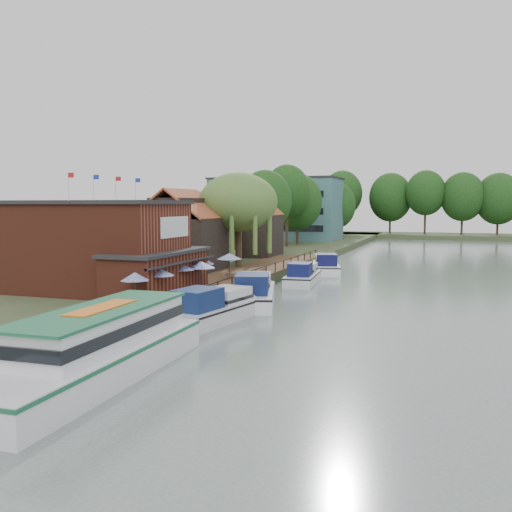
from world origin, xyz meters
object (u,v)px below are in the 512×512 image
(pub, at_px, (106,246))
(tour_boat, at_px, (93,345))
(umbrella_1, at_px, (160,285))
(willow, at_px, (238,220))
(umbrella_0, at_px, (135,290))
(umbrella_4, at_px, (202,272))
(cruiser_3, at_px, (326,262))
(swan, at_px, (138,343))
(cruiser_1, at_px, (254,288))
(cottage_c, at_px, (251,224))
(cottage_b, at_px, (196,227))
(umbrella_2, at_px, (180,278))
(cruiser_0, at_px, (214,303))
(umbrella_5, at_px, (229,266))
(umbrella_3, at_px, (200,276))
(cruiser_2, at_px, (303,272))
(hotel_block, at_px, (276,209))
(cottage_a, at_px, (181,230))

(pub, xyz_separation_m, tour_boat, (10.75, -17.13, -3.02))
(umbrella_1, bearing_deg, willow, 97.14)
(umbrella_0, xyz_separation_m, umbrella_4, (-0.14, 10.98, 0.00))
(umbrella_0, relative_size, cruiser_3, 0.24)
(umbrella_1, bearing_deg, swan, -69.17)
(cruiser_1, distance_m, tour_boat, 21.03)
(cottage_c, bearing_deg, cottage_b, -113.96)
(tour_boat, bearing_deg, umbrella_2, 102.69)
(cottage_c, xyz_separation_m, willow, (3.50, -14.00, 0.96))
(pub, height_order, cottage_c, cottage_c)
(umbrella_1, distance_m, cruiser_0, 4.44)
(umbrella_5, bearing_deg, umbrella_3, -85.67)
(cottage_b, xyz_separation_m, cruiser_2, (15.71, -8.32, -4.10))
(hotel_block, xyz_separation_m, umbrella_4, (13.98, -65.91, -4.86))
(pub, bearing_deg, umbrella_3, 18.47)
(cottage_a, xyz_separation_m, umbrella_1, (7.39, -18.07, -2.96))
(willow, bearing_deg, umbrella_1, -82.86)
(umbrella_2, bearing_deg, willow, 97.76)
(pub, bearing_deg, cruiser_3, 66.06)
(cottage_a, xyz_separation_m, tour_boat, (11.75, -32.13, -3.62))
(umbrella_3, distance_m, cruiser_2, 15.10)
(cottage_a, distance_m, swan, 28.71)
(umbrella_5, bearing_deg, swan, -81.87)
(pub, height_order, cottage_b, cottage_b)
(cruiser_0, xyz_separation_m, tour_boat, (0.06, -13.72, 0.38))
(cottage_a, distance_m, umbrella_2, 16.33)
(umbrella_1, height_order, cruiser_1, umbrella_1)
(cottage_c, distance_m, cruiser_0, 39.11)
(umbrella_3, bearing_deg, cottage_c, 102.56)
(umbrella_1, distance_m, umbrella_2, 3.70)
(tour_boat, bearing_deg, umbrella_3, 98.88)
(hotel_block, xyz_separation_m, umbrella_5, (14.48, -61.09, -4.86))
(umbrella_5, bearing_deg, tour_boat, -81.02)
(umbrella_5, relative_size, cruiser_3, 0.24)
(umbrella_0, distance_m, umbrella_4, 10.98)
(cottage_b, xyz_separation_m, umbrella_1, (10.39, -28.07, -2.96))
(umbrella_0, relative_size, cruiser_2, 0.25)
(cottage_a, xyz_separation_m, umbrella_4, (6.98, -9.91, -2.96))
(cottage_b, relative_size, umbrella_4, 4.04)
(cottage_a, bearing_deg, willow, 48.01)
(cruiser_0, distance_m, cruiser_2, 20.12)
(pub, distance_m, cruiser_1, 12.11)
(cruiser_1, bearing_deg, umbrella_0, -132.86)
(cruiser_1, bearing_deg, tour_boat, -107.06)
(cottage_c, xyz_separation_m, tour_boat, (10.75, -51.13, -3.62))
(pub, xyz_separation_m, hotel_block, (-8.00, 71.00, 2.50))
(hotel_block, distance_m, cruiser_0, 76.95)
(cruiser_2, bearing_deg, cruiser_3, 83.59)
(cruiser_0, distance_m, cruiser_3, 30.18)
(umbrella_0, height_order, umbrella_2, same)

